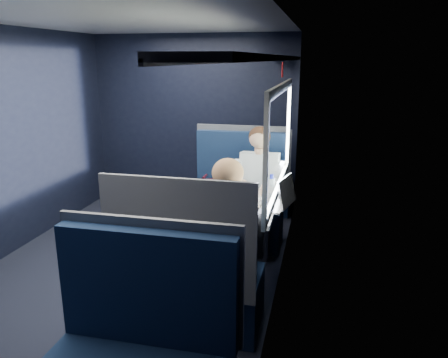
% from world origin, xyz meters
% --- Properties ---
extents(ground, '(2.80, 4.20, 0.01)m').
position_xyz_m(ground, '(0.00, 0.00, -0.01)').
color(ground, black).
extents(room_shell, '(3.00, 4.40, 2.40)m').
position_xyz_m(room_shell, '(0.02, 0.00, 1.48)').
color(room_shell, black).
rests_on(room_shell, ground).
extents(table, '(0.62, 1.00, 0.74)m').
position_xyz_m(table, '(1.03, 0.00, 0.66)').
color(table, '#54565E').
rests_on(table, ground).
extents(seat_bay_near, '(1.06, 0.62, 1.26)m').
position_xyz_m(seat_bay_near, '(0.84, 0.87, 0.42)').
color(seat_bay_near, '#0C1B38').
rests_on(seat_bay_near, ground).
extents(seat_bay_far, '(1.04, 0.62, 1.26)m').
position_xyz_m(seat_bay_far, '(0.85, -0.87, 0.41)').
color(seat_bay_far, '#0C1B38').
rests_on(seat_bay_far, ground).
extents(seat_row_front, '(1.04, 0.51, 1.16)m').
position_xyz_m(seat_row_front, '(0.85, 1.80, 0.41)').
color(seat_row_front, '#0C1B38').
rests_on(seat_row_front, ground).
extents(man, '(0.53, 0.56, 1.32)m').
position_xyz_m(man, '(1.10, 0.70, 0.72)').
color(man, black).
rests_on(man, ground).
extents(woman, '(0.53, 0.56, 1.32)m').
position_xyz_m(woman, '(1.10, -0.71, 0.73)').
color(woman, black).
rests_on(woman, ground).
extents(papers, '(0.73, 0.90, 0.01)m').
position_xyz_m(papers, '(1.01, -0.05, 0.74)').
color(papers, white).
rests_on(papers, table).
extents(laptop, '(0.35, 0.41, 0.27)m').
position_xyz_m(laptop, '(1.39, -0.04, 0.81)').
color(laptop, silver).
rests_on(laptop, table).
extents(bottle_small, '(0.06, 0.06, 0.22)m').
position_xyz_m(bottle_small, '(1.30, 0.23, 0.84)').
color(bottle_small, silver).
rests_on(bottle_small, table).
extents(cup, '(0.07, 0.07, 0.09)m').
position_xyz_m(cup, '(1.33, 0.44, 0.78)').
color(cup, white).
rests_on(cup, table).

